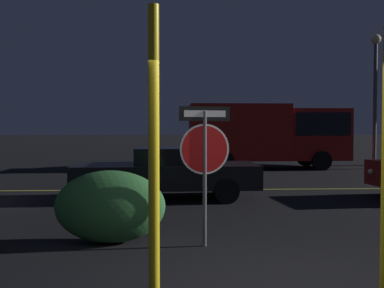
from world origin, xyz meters
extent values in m
cube|color=gold|center=(0.00, 8.00, 0.00)|extent=(38.40, 0.12, 0.01)
cylinder|color=#4C4C51|center=(-0.51, 1.97, 1.02)|extent=(0.06, 0.06, 2.05)
cylinder|color=white|center=(-0.51, 1.97, 1.48)|extent=(0.75, 0.14, 0.76)
cylinder|color=#B71414|center=(-0.51, 1.97, 1.48)|extent=(0.70, 0.14, 0.71)
cube|color=black|center=(-0.51, 1.97, 2.01)|extent=(0.78, 0.16, 0.22)
cube|color=white|center=(-0.51, 1.97, 2.01)|extent=(0.64, 0.14, 0.10)
cylinder|color=yellow|center=(-1.18, 0.10, 1.54)|extent=(0.12, 0.12, 3.09)
ellipsoid|color=#2D6633|center=(-1.97, 2.21, 0.57)|extent=(1.72, 0.82, 1.14)
cube|color=black|center=(-1.17, 6.47, 0.59)|extent=(4.66, 1.95, 0.59)
cube|color=black|center=(-1.03, 6.47, 1.10)|extent=(1.89, 1.61, 0.42)
cylinder|color=black|center=(-2.57, 5.56, 0.30)|extent=(0.61, 0.22, 0.60)
cylinder|color=black|center=(-2.63, 7.30, 0.30)|extent=(0.61, 0.22, 0.60)
cylinder|color=black|center=(0.28, 5.64, 0.30)|extent=(0.61, 0.22, 0.60)
cylinder|color=black|center=(0.23, 7.38, 0.30)|extent=(0.61, 0.22, 0.60)
sphere|color=#F4EFCC|center=(-3.49, 5.84, 0.62)|extent=(0.14, 0.14, 0.14)
sphere|color=#F4EFCC|center=(-3.52, 6.96, 0.62)|extent=(0.14, 0.14, 0.14)
sphere|color=#F4EFCC|center=(4.19, 6.55, 0.66)|extent=(0.14, 0.14, 0.14)
cube|color=maroon|center=(5.42, 14.74, 1.54)|extent=(2.70, 2.14, 2.28)
cube|color=black|center=(5.42, 14.74, 2.00)|extent=(2.43, 2.18, 1.00)
cube|color=maroon|center=(1.91, 14.69, 1.64)|extent=(4.39, 2.29, 2.48)
cylinder|color=black|center=(5.34, 15.81, 0.42)|extent=(0.84, 0.29, 0.84)
cylinder|color=black|center=(5.37, 13.66, 0.42)|extent=(0.84, 0.29, 0.84)
cylinder|color=black|center=(1.12, 15.76, 0.42)|extent=(0.84, 0.29, 0.84)
cylinder|color=black|center=(1.15, 13.61, 0.42)|extent=(0.84, 0.29, 0.84)
cylinder|color=#4C4C51|center=(7.96, 14.27, 2.77)|extent=(0.16, 0.16, 5.55)
sphere|color=#F9E5B2|center=(7.96, 14.27, 5.76)|extent=(0.44, 0.44, 0.44)
camera|label=1|loc=(-0.96, -4.45, 1.78)|focal=40.00mm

